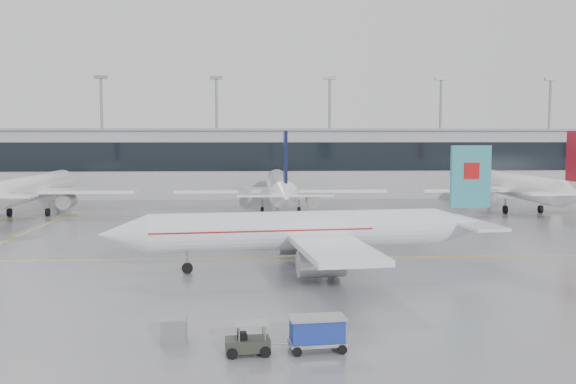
{
  "coord_description": "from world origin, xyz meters",
  "views": [
    {
      "loc": [
        -3.56,
        -57.47,
        11.09
      ],
      "look_at": [
        0.0,
        12.0,
        5.0
      ],
      "focal_mm": 40.0,
      "sensor_mm": 36.0,
      "label": 1
    }
  ],
  "objects": [
    {
      "name": "ground",
      "position": [
        0.0,
        0.0,
        0.0
      ],
      "size": [
        320.0,
        320.0,
        0.0
      ],
      "primitive_type": "plane",
      "color": "gray",
      "rests_on": "ground"
    },
    {
      "name": "taxi_line_main",
      "position": [
        0.0,
        0.0,
        0.01
      ],
      "size": [
        120.0,
        0.25,
        0.01
      ],
      "primitive_type": "cube",
      "color": "gold",
      "rests_on": "ground"
    },
    {
      "name": "taxi_line_north",
      "position": [
        0.0,
        30.0,
        0.01
      ],
      "size": [
        120.0,
        0.25,
        0.01
      ],
      "primitive_type": "cube",
      "color": "gold",
      "rests_on": "ground"
    },
    {
      "name": "taxi_line_cross",
      "position": [
        -30.0,
        15.0,
        0.01
      ],
      "size": [
        0.25,
        60.0,
        0.01
      ],
      "primitive_type": "cube",
      "color": "gold",
      "rests_on": "ground"
    },
    {
      "name": "terminal",
      "position": [
        0.0,
        62.0,
        6.0
      ],
      "size": [
        180.0,
        15.0,
        12.0
      ],
      "primitive_type": "cube",
      "color": "#A3A3A7",
      "rests_on": "ground"
    },
    {
      "name": "terminal_glass",
      "position": [
        0.0,
        54.45,
        7.5
      ],
      "size": [
        180.0,
        0.2,
        5.0
      ],
      "primitive_type": "cube",
      "color": "black",
      "rests_on": "ground"
    },
    {
      "name": "terminal_roof",
      "position": [
        0.0,
        62.0,
        12.2
      ],
      "size": [
        182.0,
        16.0,
        0.4
      ],
      "primitive_type": "cube",
      "color": "gray",
      "rests_on": "ground"
    },
    {
      "name": "light_masts",
      "position": [
        0.0,
        68.0,
        13.34
      ],
      "size": [
        156.4,
        1.0,
        22.6
      ],
      "color": "gray",
      "rests_on": "ground"
    },
    {
      "name": "air_canada_jet",
      "position": [
        1.17,
        -4.92,
        3.22
      ],
      "size": [
        33.75,
        26.42,
        10.28
      ],
      "rotation": [
        0.0,
        0.0,
        3.26
      ],
      "color": "white",
      "rests_on": "ground"
    },
    {
      "name": "parked_jet_b",
      "position": [
        -35.0,
        33.69,
        3.71
      ],
      "size": [
        29.64,
        36.96,
        11.72
      ],
      "rotation": [
        0.0,
        0.0,
        1.57
      ],
      "color": "white",
      "rests_on": "ground"
    },
    {
      "name": "parked_jet_c",
      "position": [
        -0.0,
        33.69,
        3.71
      ],
      "size": [
        29.64,
        36.96,
        11.72
      ],
      "rotation": [
        0.0,
        0.0,
        1.57
      ],
      "color": "white",
      "rests_on": "ground"
    },
    {
      "name": "parked_jet_d",
      "position": [
        35.0,
        33.69,
        3.71
      ],
      "size": [
        29.64,
        36.96,
        11.72
      ],
      "rotation": [
        0.0,
        0.0,
        1.57
      ],
      "color": "white",
      "rests_on": "ground"
    },
    {
      "name": "baggage_tug",
      "position": [
        -3.98,
        -25.61,
        0.58
      ],
      "size": [
        3.42,
        1.62,
        1.63
      ],
      "rotation": [
        0.0,
        0.0,
        0.1
      ],
      "color": "#2B2F27",
      "rests_on": "ground"
    },
    {
      "name": "baggage_cart",
      "position": [
        -0.4,
        -25.25,
        1.05
      ],
      "size": [
        3.05,
        1.9,
        1.79
      ],
      "rotation": [
        0.0,
        0.0,
        0.1
      ],
      "color": "gray",
      "rests_on": "ground"
    },
    {
      "name": "gse_unit",
      "position": [
        -7.96,
        -23.6,
        0.68
      ],
      "size": [
        1.44,
        1.35,
        1.36
      ],
      "primitive_type": "cube",
      "rotation": [
        0.0,
        0.0,
        0.07
      ],
      "color": "slate",
      "rests_on": "ground"
    }
  ]
}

